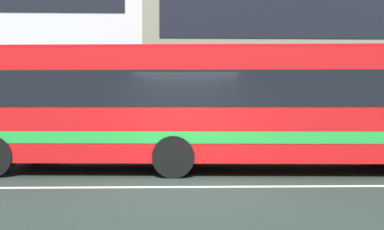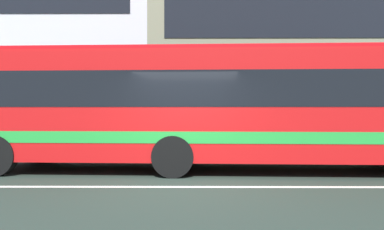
% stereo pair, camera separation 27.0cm
% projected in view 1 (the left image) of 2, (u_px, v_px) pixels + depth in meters
% --- Properties ---
extents(ground_plane, '(160.00, 160.00, 0.00)m').
position_uv_depth(ground_plane, '(186.00, 187.00, 7.50)').
color(ground_plane, '#29372F').
extents(lane_centre_line, '(60.00, 0.16, 0.01)m').
position_uv_depth(lane_centre_line, '(186.00, 187.00, 7.50)').
color(lane_centre_line, silver).
rests_on(lane_centre_line, ground_plane).
extents(hedge_row_far, '(14.33, 1.10, 0.79)m').
position_uv_depth(hedge_row_far, '(244.00, 143.00, 13.12)').
color(hedge_row_far, '#226521').
rests_on(hedge_row_far, ground_plane).
extents(apartment_block_right, '(20.35, 9.40, 10.41)m').
position_uv_depth(apartment_block_right, '(319.00, 50.00, 21.86)').
color(apartment_block_right, gray).
rests_on(apartment_block_right, ground_plane).
extents(transit_bus, '(12.25, 3.02, 3.18)m').
position_uv_depth(transit_bus, '(205.00, 104.00, 9.64)').
color(transit_bus, red).
rests_on(transit_bus, ground_plane).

